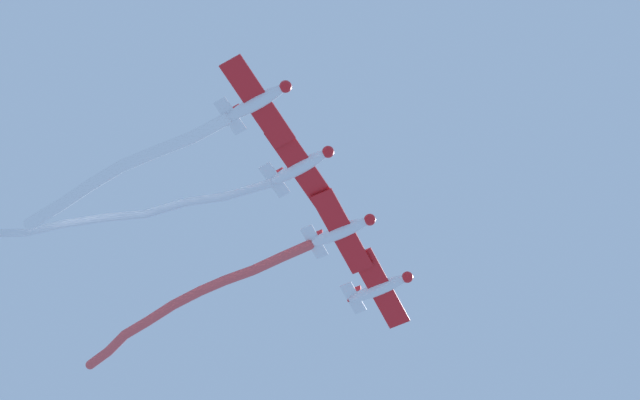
{
  "coord_description": "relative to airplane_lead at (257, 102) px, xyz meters",
  "views": [
    {
      "loc": [
        -26.4,
        35.86,
        6.93
      ],
      "look_at": [
        -5.16,
        0.01,
        80.47
      ],
      "focal_mm": 66.08,
      "sensor_mm": 36.0,
      "label": 1
    }
  ],
  "objects": [
    {
      "name": "airplane_lead",
      "position": [
        0.0,
        0.0,
        0.0
      ],
      "size": [
        5.39,
        7.25,
        1.83
      ],
      "rotation": [
        0.0,
        0.0,
        3.15
      ],
      "color": "white"
    },
    {
      "name": "smoke_trail_lead",
      "position": [
        11.17,
        0.22,
        0.32
      ],
      "size": [
        18.07,
        1.65,
        1.65
      ],
      "color": "white"
    },
    {
      "name": "airplane_left_wing",
      "position": [
        0.11,
        -5.94,
        0.3
      ],
      "size": [
        5.39,
        7.26,
        1.83
      ],
      "rotation": [
        0.0,
        0.0,
        3.13
      ],
      "color": "white"
    },
    {
      "name": "smoke_trail_left_wing",
      "position": [
        17.32,
        -2.18,
        2.45
      ],
      "size": [
        29.31,
        9.87,
        5.09
      ],
      "color": "white"
    },
    {
      "name": "airplane_right_wing",
      "position": [
        0.23,
        -11.9,
        0.0
      ],
      "size": [
        5.52,
        7.37,
        1.83
      ],
      "rotation": [
        0.0,
        0.0,
        3.23
      ],
      "color": "white"
    },
    {
      "name": "smoke_trail_right_wing",
      "position": [
        13.86,
        -12.05,
        1.1
      ],
      "size": [
        22.6,
        2.96,
        3.29
      ],
      "color": "#DB4C4C"
    },
    {
      "name": "airplane_slot",
      "position": [
        0.34,
        -17.84,
        0.3
      ],
      "size": [
        5.52,
        7.36,
        1.83
      ],
      "rotation": [
        0.0,
        0.0,
        3.23
      ],
      "color": "white"
    }
  ]
}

